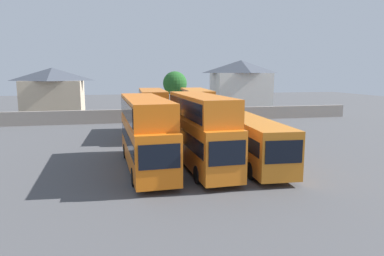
{
  "coord_description": "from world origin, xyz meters",
  "views": [
    {
      "loc": [
        -5.56,
        -23.2,
        6.59
      ],
      "look_at": [
        0.0,
        3.0,
        2.33
      ],
      "focal_mm": 32.25,
      "sensor_mm": 36.0,
      "label": 1
    }
  ],
  "objects_px": {
    "bus_3": "(252,139)",
    "tree_left_of_lot": "(175,84)",
    "bus_2": "(201,128)",
    "bus_4": "(153,110)",
    "house_terrace_centre": "(241,86)",
    "bus_5": "(196,109)",
    "house_terrace_left": "(53,92)",
    "bus_1": "(145,129)"
  },
  "relations": [
    {
      "from": "bus_4",
      "to": "tree_left_of_lot",
      "type": "distance_m",
      "value": 13.78
    },
    {
      "from": "bus_2",
      "to": "bus_3",
      "type": "distance_m",
      "value": 3.94
    },
    {
      "from": "house_terrace_left",
      "to": "tree_left_of_lot",
      "type": "xyz_separation_m",
      "value": [
        17.63,
        -6.14,
        1.32
      ]
    },
    {
      "from": "bus_3",
      "to": "bus_2",
      "type": "bearing_deg",
      "value": -85.53
    },
    {
      "from": "tree_left_of_lot",
      "to": "bus_5",
      "type": "bearing_deg",
      "value": -88.24
    },
    {
      "from": "bus_2",
      "to": "house_terrace_left",
      "type": "relative_size",
      "value": 1.19
    },
    {
      "from": "bus_5",
      "to": "house_terrace_left",
      "type": "distance_m",
      "value": 25.84
    },
    {
      "from": "house_terrace_left",
      "to": "house_terrace_centre",
      "type": "bearing_deg",
      "value": 1.45
    },
    {
      "from": "bus_1",
      "to": "bus_2",
      "type": "relative_size",
      "value": 1.1
    },
    {
      "from": "bus_1",
      "to": "bus_2",
      "type": "distance_m",
      "value": 3.83
    },
    {
      "from": "bus_2",
      "to": "bus_1",
      "type": "bearing_deg",
      "value": -102.55
    },
    {
      "from": "bus_2",
      "to": "tree_left_of_lot",
      "type": "relative_size",
      "value": 1.53
    },
    {
      "from": "bus_3",
      "to": "tree_left_of_lot",
      "type": "bearing_deg",
      "value": -174.27
    },
    {
      "from": "bus_5",
      "to": "bus_4",
      "type": "bearing_deg",
      "value": -80.03
    },
    {
      "from": "bus_1",
      "to": "bus_5",
      "type": "bearing_deg",
      "value": 150.89
    },
    {
      "from": "bus_3",
      "to": "tree_left_of_lot",
      "type": "height_order",
      "value": "tree_left_of_lot"
    },
    {
      "from": "bus_3",
      "to": "bus_4",
      "type": "distance_m",
      "value": 14.71
    },
    {
      "from": "bus_3",
      "to": "bus_4",
      "type": "xyz_separation_m",
      "value": [
        -5.85,
        13.48,
        0.85
      ]
    },
    {
      "from": "bus_5",
      "to": "house_terrace_left",
      "type": "height_order",
      "value": "house_terrace_left"
    },
    {
      "from": "bus_5",
      "to": "house_terrace_centre",
      "type": "height_order",
      "value": "house_terrace_centre"
    },
    {
      "from": "bus_5",
      "to": "house_terrace_centre",
      "type": "distance_m",
      "value": 22.81
    },
    {
      "from": "house_terrace_centre",
      "to": "bus_3",
      "type": "bearing_deg",
      "value": -108.54
    },
    {
      "from": "bus_3",
      "to": "bus_5",
      "type": "bearing_deg",
      "value": -173.23
    },
    {
      "from": "bus_2",
      "to": "bus_5",
      "type": "xyz_separation_m",
      "value": [
        2.84,
        14.05,
        -0.14
      ]
    },
    {
      "from": "bus_2",
      "to": "house_terrace_centre",
      "type": "bearing_deg",
      "value": 153.48
    },
    {
      "from": "bus_4",
      "to": "house_terrace_centre",
      "type": "bearing_deg",
      "value": 140.98
    },
    {
      "from": "bus_2",
      "to": "house_terrace_left",
      "type": "height_order",
      "value": "house_terrace_left"
    },
    {
      "from": "bus_3",
      "to": "bus_4",
      "type": "bearing_deg",
      "value": -153.76
    },
    {
      "from": "bus_1",
      "to": "bus_3",
      "type": "distance_m",
      "value": 7.65
    },
    {
      "from": "bus_3",
      "to": "bus_5",
      "type": "xyz_separation_m",
      "value": [
        -0.97,
        13.94,
        0.84
      ]
    },
    {
      "from": "bus_4",
      "to": "bus_3",
      "type": "bearing_deg",
      "value": 25.16
    },
    {
      "from": "bus_5",
      "to": "tree_left_of_lot",
      "type": "xyz_separation_m",
      "value": [
        -0.38,
        12.35,
        2.37
      ]
    },
    {
      "from": "bus_4",
      "to": "bus_5",
      "type": "height_order",
      "value": "bus_4"
    },
    {
      "from": "house_terrace_centre",
      "to": "tree_left_of_lot",
      "type": "height_order",
      "value": "house_terrace_centre"
    },
    {
      "from": "bus_1",
      "to": "tree_left_of_lot",
      "type": "relative_size",
      "value": 1.69
    },
    {
      "from": "bus_3",
      "to": "house_terrace_left",
      "type": "height_order",
      "value": "house_terrace_left"
    },
    {
      "from": "bus_5",
      "to": "bus_1",
      "type": "bearing_deg",
      "value": -21.74
    },
    {
      "from": "bus_3",
      "to": "bus_5",
      "type": "relative_size",
      "value": 1.07
    },
    {
      "from": "bus_1",
      "to": "tree_left_of_lot",
      "type": "height_order",
      "value": "tree_left_of_lot"
    },
    {
      "from": "bus_2",
      "to": "bus_5",
      "type": "bearing_deg",
      "value": 166.21
    },
    {
      "from": "bus_1",
      "to": "bus_4",
      "type": "height_order",
      "value": "bus_1"
    },
    {
      "from": "bus_1",
      "to": "bus_3",
      "type": "height_order",
      "value": "bus_1"
    }
  ]
}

